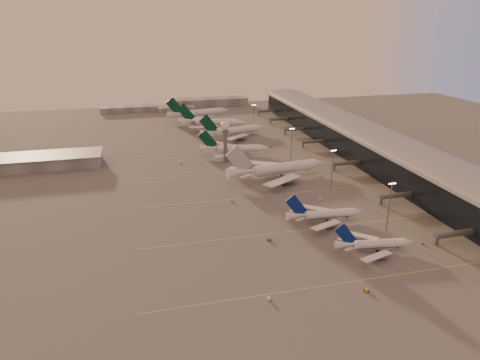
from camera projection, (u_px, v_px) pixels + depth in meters
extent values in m
plane|color=#5B5959|center=(271.00, 245.00, 191.67)|extent=(700.00, 700.00, 0.00)
cube|color=#E5DF50|center=(371.00, 279.00, 166.62)|extent=(180.00, 0.25, 0.02)
cube|color=#E5DF50|center=(323.00, 228.00, 207.50)|extent=(180.00, 0.25, 0.02)
cube|color=#E5DF50|center=(291.00, 193.00, 248.38)|extent=(180.00, 0.25, 0.02)
cube|color=#E5DF50|center=(268.00, 169.00, 289.26)|extent=(180.00, 0.25, 0.02)
cube|color=#E5DF50|center=(249.00, 148.00, 334.68)|extent=(180.00, 0.25, 0.02)
cube|color=black|center=(366.00, 144.00, 312.70)|extent=(36.00, 360.00, 18.00)
cylinder|color=slate|center=(367.00, 132.00, 309.53)|extent=(10.08, 360.00, 10.08)
cube|color=slate|center=(367.00, 132.00, 309.46)|extent=(40.00, 362.00, 0.80)
cylinder|color=#5A5D62|center=(457.00, 233.00, 192.17)|extent=(22.00, 2.80, 2.80)
cube|color=#5A5D62|center=(437.00, 241.00, 190.73)|extent=(1.20, 1.20, 4.40)
cylinder|color=#5A5D62|center=(398.00, 195.00, 233.95)|extent=(22.00, 2.80, 2.80)
cube|color=#5A5D62|center=(381.00, 201.00, 232.52)|extent=(1.20, 1.20, 4.40)
cylinder|color=#5A5D62|center=(348.00, 163.00, 286.64)|extent=(22.00, 2.80, 2.80)
cube|color=#5A5D62|center=(334.00, 167.00, 285.21)|extent=(1.20, 1.20, 4.40)
cylinder|color=#5A5D62|center=(315.00, 141.00, 337.51)|extent=(22.00, 2.80, 2.80)
cube|color=#5A5D62|center=(303.00, 145.00, 336.08)|extent=(1.20, 1.20, 4.40)
cylinder|color=#5A5D62|center=(296.00, 129.00, 375.67)|extent=(22.00, 2.80, 2.80)
cube|color=#5A5D62|center=(285.00, 132.00, 374.23)|extent=(1.20, 1.20, 4.40)
cylinder|color=#5A5D62|center=(280.00, 119.00, 413.82)|extent=(22.00, 2.80, 2.80)
cube|color=#5A5D62|center=(270.00, 122.00, 412.38)|extent=(1.20, 1.20, 4.40)
cylinder|color=#5A5D62|center=(268.00, 111.00, 450.16)|extent=(22.00, 2.80, 2.80)
cube|color=#5A5D62|center=(259.00, 113.00, 448.72)|extent=(1.20, 1.20, 4.40)
cube|color=slate|center=(40.00, 162.00, 290.47)|extent=(80.00, 25.00, 8.00)
cube|color=slate|center=(39.00, 156.00, 288.99)|extent=(82.00, 27.00, 0.60)
cylinder|color=#5A5D62|center=(225.00, 148.00, 297.93)|extent=(2.60, 2.60, 22.00)
cylinder|color=#5A5D62|center=(225.00, 131.00, 293.88)|extent=(5.20, 5.20, 1.20)
sphere|color=white|center=(225.00, 126.00, 292.50)|extent=(6.40, 6.40, 6.40)
cylinder|color=#5A5D62|center=(225.00, 121.00, 291.20)|extent=(0.16, 0.16, 2.00)
cylinder|color=#5A5D62|center=(389.00, 207.00, 200.30)|extent=(0.56, 0.56, 25.00)
cube|color=#5A5D62|center=(392.00, 183.00, 196.07)|extent=(3.60, 0.25, 0.25)
sphere|color=#FFEABF|center=(389.00, 184.00, 195.88)|extent=(0.56, 0.56, 0.56)
sphere|color=#FFEABF|center=(391.00, 184.00, 196.10)|extent=(0.56, 0.56, 0.56)
sphere|color=#FFEABF|center=(393.00, 183.00, 196.33)|extent=(0.56, 0.56, 0.56)
sphere|color=#FFEABF|center=(395.00, 183.00, 196.55)|extent=(0.56, 0.56, 0.56)
cylinder|color=#5A5D62|center=(332.00, 170.00, 249.59)|extent=(0.56, 0.56, 25.00)
cube|color=#5A5D62|center=(334.00, 150.00, 245.36)|extent=(3.60, 0.25, 0.25)
sphere|color=#FFEABF|center=(331.00, 151.00, 245.17)|extent=(0.56, 0.56, 0.56)
sphere|color=#FFEABF|center=(333.00, 151.00, 245.39)|extent=(0.56, 0.56, 0.56)
sphere|color=#FFEABF|center=(334.00, 150.00, 245.62)|extent=(0.56, 0.56, 0.56)
sphere|color=#FFEABF|center=(336.00, 150.00, 245.84)|extent=(0.56, 0.56, 0.56)
cylinder|color=#5A5D62|center=(291.00, 145.00, 298.43)|extent=(0.56, 0.56, 25.00)
cube|color=#5A5D62|center=(292.00, 128.00, 294.20)|extent=(3.60, 0.25, 0.25)
sphere|color=#FFEABF|center=(290.00, 129.00, 294.01)|extent=(0.56, 0.56, 0.56)
sphere|color=#FFEABF|center=(291.00, 129.00, 294.23)|extent=(0.56, 0.56, 0.56)
sphere|color=#FFEABF|center=(293.00, 129.00, 294.46)|extent=(0.56, 0.56, 0.56)
sphere|color=#FFEABF|center=(294.00, 129.00, 294.68)|extent=(0.56, 0.56, 0.56)
cylinder|color=#5A5D62|center=(254.00, 118.00, 379.74)|extent=(0.56, 0.56, 25.00)
cube|color=#5A5D62|center=(254.00, 105.00, 375.51)|extent=(3.60, 0.25, 0.25)
sphere|color=#FFEABF|center=(252.00, 105.00, 375.31)|extent=(0.56, 0.56, 0.56)
sphere|color=#FFEABF|center=(253.00, 105.00, 375.54)|extent=(0.56, 0.56, 0.56)
sphere|color=#FFEABF|center=(255.00, 105.00, 375.76)|extent=(0.56, 0.56, 0.56)
sphere|color=#FFEABF|center=(256.00, 105.00, 375.99)|extent=(0.56, 0.56, 0.56)
cube|color=slate|center=(129.00, 109.00, 467.82)|extent=(60.00, 18.00, 6.00)
cube|color=slate|center=(209.00, 102.00, 496.61)|extent=(90.00, 20.00, 9.00)
cube|color=slate|center=(176.00, 109.00, 470.15)|extent=(40.00, 15.00, 5.00)
cylinder|color=white|center=(380.00, 244.00, 185.81)|extent=(22.13, 6.68, 3.72)
cylinder|color=navy|center=(380.00, 246.00, 186.11)|extent=(21.55, 5.59, 2.68)
cone|color=white|center=(408.00, 243.00, 187.09)|extent=(4.69, 4.26, 3.72)
cone|color=white|center=(345.00, 245.00, 184.13)|extent=(9.58, 4.94, 3.72)
cube|color=white|center=(376.00, 257.00, 177.01)|extent=(16.08, 8.86, 1.17)
cylinder|color=slate|center=(380.00, 258.00, 179.88)|extent=(4.52, 2.97, 2.42)
cube|color=slate|center=(380.00, 256.00, 179.51)|extent=(0.32, 0.28, 1.49)
cube|color=white|center=(360.00, 236.00, 194.03)|extent=(14.93, 12.22, 1.17)
cylinder|color=slate|center=(367.00, 242.00, 192.87)|extent=(4.52, 2.97, 2.42)
cube|color=slate|center=(367.00, 240.00, 192.50)|extent=(0.32, 0.28, 1.49)
cube|color=navy|center=(345.00, 236.00, 182.47)|extent=(10.15, 1.74, 11.07)
cube|color=white|center=(349.00, 250.00, 180.17)|extent=(4.51, 2.82, 0.24)
cube|color=white|center=(342.00, 240.00, 188.04)|extent=(4.39, 3.67, 0.24)
cylinder|color=black|center=(397.00, 249.00, 187.52)|extent=(0.49, 0.49, 0.98)
cylinder|color=black|center=(373.00, 247.00, 188.52)|extent=(1.13, 0.63, 1.08)
cylinder|color=black|center=(377.00, 252.00, 184.52)|extent=(1.13, 0.63, 1.08)
cylinder|color=white|center=(330.00, 215.00, 213.33)|extent=(24.64, 5.48, 4.16)
cylinder|color=navy|center=(330.00, 216.00, 213.66)|extent=(24.09, 4.29, 3.00)
cone|color=white|center=(357.00, 212.00, 215.89)|extent=(4.95, 4.41, 4.16)
cone|color=white|center=(297.00, 216.00, 210.11)|extent=(10.46, 4.71, 4.16)
cube|color=white|center=(326.00, 226.00, 203.12)|extent=(17.77, 11.16, 1.31)
cylinder|color=slate|center=(330.00, 227.00, 206.54)|extent=(4.87, 2.96, 2.71)
cube|color=slate|center=(330.00, 225.00, 206.13)|extent=(0.34, 0.29, 1.66)
cube|color=white|center=(311.00, 209.00, 221.95)|extent=(17.26, 12.64, 1.31)
cylinder|color=slate|center=(318.00, 213.00, 220.92)|extent=(4.87, 2.96, 2.71)
cube|color=slate|center=(318.00, 211.00, 220.51)|extent=(0.34, 0.29, 1.66)
cube|color=navy|center=(296.00, 207.00, 208.21)|extent=(11.43, 1.00, 12.40)
cube|color=white|center=(300.00, 220.00, 205.73)|extent=(5.05, 3.48, 0.27)
cube|color=white|center=(294.00, 212.00, 214.43)|extent=(5.00, 3.85, 0.27)
cylinder|color=black|center=(347.00, 218.00, 215.97)|extent=(0.55, 0.55, 1.10)
cylinder|color=black|center=(324.00, 218.00, 216.19)|extent=(1.23, 0.61, 1.20)
cylinder|color=black|center=(328.00, 222.00, 211.76)|extent=(1.23, 0.61, 1.20)
cylinder|color=white|center=(285.00, 170.00, 273.65)|extent=(42.86, 11.90, 6.62)
cylinder|color=white|center=(285.00, 172.00, 274.18)|extent=(41.79, 9.96, 4.77)
cone|color=white|center=(319.00, 165.00, 282.18)|extent=(8.97, 7.60, 6.62)
cone|color=white|center=(241.00, 174.00, 263.22)|extent=(18.46, 8.80, 6.62)
cube|color=white|center=(282.00, 182.00, 255.20)|extent=(28.90, 23.30, 1.97)
cylinder|color=slate|center=(287.00, 183.00, 261.51)|extent=(8.68, 5.30, 4.30)
cube|color=slate|center=(287.00, 181.00, 260.97)|extent=(0.35, 0.31, 2.65)
cube|color=white|center=(259.00, 165.00, 285.95)|extent=(30.93, 17.37, 1.97)
cylinder|color=slate|center=(268.00, 170.00, 284.99)|extent=(8.68, 5.30, 4.30)
cube|color=slate|center=(268.00, 168.00, 284.45)|extent=(0.35, 0.31, 2.65)
cube|color=#ADB0B5|center=(240.00, 162.00, 260.16)|extent=(18.25, 2.68, 19.64)
cube|color=white|center=(245.00, 178.00, 255.88)|extent=(8.54, 7.07, 0.27)
cube|color=white|center=(236.00, 170.00, 270.20)|extent=(8.75, 5.55, 0.27)
cylinder|color=black|center=(306.00, 172.00, 280.52)|extent=(0.53, 0.53, 1.07)
cylinder|color=black|center=(278.00, 175.00, 275.96)|extent=(1.23, 0.68, 1.17)
cylinder|color=black|center=(281.00, 177.00, 271.86)|extent=(1.23, 0.68, 1.17)
cylinder|color=white|center=(239.00, 150.00, 318.93)|extent=(32.40, 10.84, 5.16)
cylinder|color=white|center=(239.00, 151.00, 319.33)|extent=(31.51, 9.31, 3.72)
cone|color=white|center=(265.00, 149.00, 320.02)|extent=(7.02, 6.19, 5.16)
cone|color=white|center=(209.00, 149.00, 317.40)|extent=(14.13, 7.49, 5.16)
cube|color=white|center=(229.00, 156.00, 306.22)|extent=(23.77, 12.16, 1.53)
cylinder|color=slate|center=(235.00, 158.00, 310.17)|extent=(6.70, 4.42, 3.35)
cube|color=slate|center=(235.00, 156.00, 309.74)|extent=(0.30, 0.27, 2.06)
cube|color=white|center=(228.00, 146.00, 331.36)|extent=(21.55, 18.64, 1.53)
cylinder|color=slate|center=(233.00, 150.00, 329.36)|extent=(6.70, 4.42, 3.35)
cube|color=slate|center=(233.00, 148.00, 328.93)|extent=(0.30, 0.27, 2.06)
cube|color=#063223|center=(208.00, 141.00, 315.19)|extent=(14.02, 2.87, 15.27)
cube|color=white|center=(208.00, 152.00, 311.56)|extent=(6.59, 3.90, 0.22)
cube|color=white|center=(209.00, 147.00, 323.12)|extent=(6.36, 5.54, 0.22)
cylinder|color=black|center=(255.00, 153.00, 320.75)|extent=(0.44, 0.44, 0.89)
cylinder|color=black|center=(236.00, 153.00, 321.72)|extent=(1.04, 0.61, 0.98)
cylinder|color=black|center=(236.00, 154.00, 318.06)|extent=(1.04, 0.61, 0.98)
cylinder|color=white|center=(238.00, 132.00, 367.60)|extent=(38.12, 14.97, 6.09)
cylinder|color=white|center=(238.00, 133.00, 368.08)|extent=(36.98, 13.13, 4.39)
cone|color=white|center=(261.00, 129.00, 377.43)|extent=(8.56, 7.67, 6.09)
cone|color=white|center=(210.00, 134.00, 355.64)|extent=(16.84, 9.71, 6.09)
cube|color=white|center=(237.00, 138.00, 350.76)|extent=(24.66, 23.03, 1.80)
cylinder|color=slate|center=(240.00, 139.00, 356.77)|extent=(8.05, 5.60, 3.96)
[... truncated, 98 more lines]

